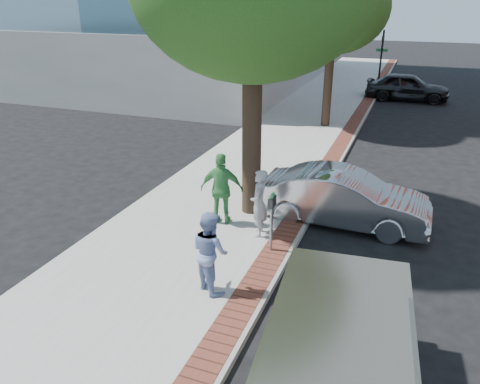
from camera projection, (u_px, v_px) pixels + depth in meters
The scene contains 14 objects.
ground at pixel (248, 250), 11.53m from camera, with size 120.00×120.00×0.00m, color black.
sidewalk at pixel (281, 148), 18.88m from camera, with size 5.00×60.00×0.15m, color #9E9991.
brick_strip at pixel (335, 153), 18.12m from camera, with size 0.60×60.00×0.01m, color brown.
curb at pixel (344, 156), 18.04m from camera, with size 0.10×60.00×0.15m, color gray.
office_base at pixel (183, 51), 33.94m from camera, with size 18.20×22.20×4.00m, color gray.
signal_near at pixel (381, 56), 29.29m from camera, with size 0.70×0.15×3.80m.
tree_far at pixel (334, 7), 19.95m from camera, with size 4.80×4.80×7.14m.
parking_meter at pixel (272, 210), 10.82m from camera, with size 0.12×0.32×1.47m.
person_gray at pixel (259, 203), 11.63m from camera, with size 0.64×0.42×1.74m, color #A8A8AD.
person_officer at pixel (210, 251), 9.46m from camera, with size 0.85×0.66×1.75m, color #8097C6.
person_green at pixel (222, 189), 12.22m from camera, with size 1.14×0.47×1.94m, color #479C50.
sedan_silver at pixel (344, 198), 12.60m from camera, with size 1.58×4.53×1.49m, color #B1B3B8.
bg_car at pixel (407, 87), 27.45m from camera, with size 1.90×4.73×1.61m, color black.
van at pixel (334, 384), 6.23m from camera, with size 2.38×5.22×1.87m.
Camera 1 is at (3.39, -9.47, 5.82)m, focal length 35.00 mm.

